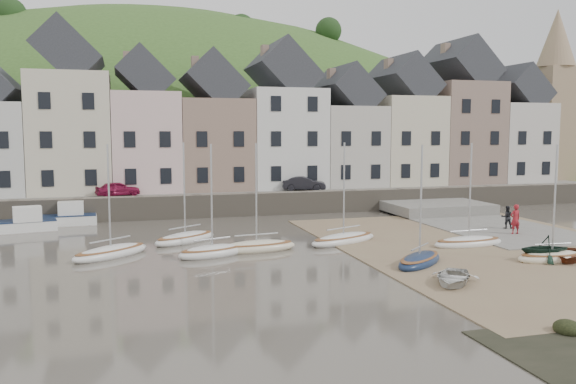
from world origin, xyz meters
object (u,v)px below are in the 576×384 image
object	(u,v)px
rowboat_red	(566,254)
rowboat_white	(453,277)
person_red	(515,219)
person_dark	(507,217)
sailboat_0	(111,252)
car_right	(304,184)
car_left	(118,189)
rowboat_green	(545,248)

from	to	relation	value
rowboat_red	rowboat_white	bearing A→B (deg)	-121.34
rowboat_red	person_red	world-z (taller)	person_red
person_dark	person_red	bearing A→B (deg)	87.27
sailboat_0	car_right	bearing A→B (deg)	44.67
sailboat_0	rowboat_white	bearing A→B (deg)	-35.14
sailboat_0	person_dark	xyz separation A→B (m)	(26.02, 1.50, 0.64)
car_left	car_right	xyz separation A→B (m)	(15.57, 0.00, 0.03)
person_dark	car_right	bearing A→B (deg)	-35.04
sailboat_0	person_red	distance (m)	25.23
sailboat_0	car_right	size ratio (longest dim) A/B	1.69
car_right	person_dark	bearing A→B (deg)	-126.84
rowboat_red	person_red	size ratio (longest dim) A/B	1.62
sailboat_0	car_left	xyz separation A→B (m)	(0.34, 15.73, 1.92)
person_red	rowboat_red	bearing A→B (deg)	72.32
rowboat_green	rowboat_red	world-z (taller)	rowboat_green
rowboat_green	car_left	bearing A→B (deg)	-128.51
rowboat_green	rowboat_red	distance (m)	1.24
rowboat_red	person_red	xyz separation A→B (m)	(2.29, 7.21, 0.70)
rowboat_green	person_dark	bearing A→B (deg)	163.28
car_left	rowboat_red	bearing A→B (deg)	-151.61
rowboat_green	person_red	world-z (taller)	person_red
sailboat_0	rowboat_green	xyz separation A→B (m)	(21.76, -7.44, 0.47)
sailboat_0	car_right	distance (m)	22.46
person_red	car_left	size ratio (longest dim) A/B	0.56
rowboat_white	person_red	size ratio (longest dim) A/B	1.55
sailboat_0	rowboat_red	xyz separation A→B (m)	(22.93, -7.66, 0.12)
rowboat_white	car_left	xyz separation A→B (m)	(-14.29, 26.03, 1.81)
rowboat_green	car_left	xyz separation A→B (m)	(-21.42, 23.18, 1.45)
person_dark	rowboat_white	bearing A→B (deg)	65.61
sailboat_0	rowboat_green	distance (m)	23.00
rowboat_red	car_right	xyz separation A→B (m)	(-7.01, 23.39, 1.83)
person_dark	car_left	bearing A→B (deg)	-9.40
sailboat_0	rowboat_green	world-z (taller)	sailboat_0
rowboat_white	person_red	bearing A→B (deg)	81.33
sailboat_0	car_left	world-z (taller)	sailboat_0
car_right	car_left	bearing A→B (deg)	107.80
sailboat_0	rowboat_red	size ratio (longest dim) A/B	2.02
rowboat_white	person_red	distance (m)	14.47
rowboat_white	rowboat_green	bearing A→B (deg)	60.22
rowboat_white	person_red	world-z (taller)	person_red
rowboat_red	car_left	bearing A→B (deg)	175.05
rowboat_white	person_red	xyz separation A→B (m)	(10.59, 9.84, 0.72)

